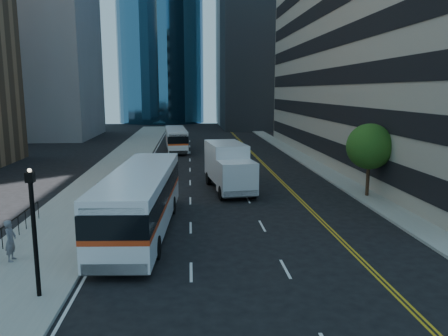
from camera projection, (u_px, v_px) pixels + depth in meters
name	position (u px, v px, depth m)	size (l,w,h in m)	color
ground	(259.00, 238.00, 22.43)	(160.00, 160.00, 0.00)	black
sidewalk_west	(124.00, 162.00, 46.14)	(5.00, 90.00, 0.15)	gray
sidewalk_east	(304.00, 159.00, 47.65)	(2.00, 90.00, 0.15)	gray
midrise_west	(31.00, 26.00, 68.24)	(18.00, 18.00, 35.00)	gray
street_tree	(370.00, 147.00, 30.34)	(3.20, 3.20, 5.10)	#332114
lamp_post	(34.00, 227.00, 15.36)	(0.28, 0.28, 4.56)	black
bus_front	(141.00, 199.00, 23.12)	(3.60, 13.10, 3.34)	white
bus_rear	(176.00, 139.00, 54.96)	(3.16, 10.92, 2.78)	white
box_truck	(229.00, 166.00, 32.86)	(3.45, 7.61, 3.52)	silver
pedestrian	(11.00, 240.00, 18.92)	(0.67, 0.44, 1.83)	slate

